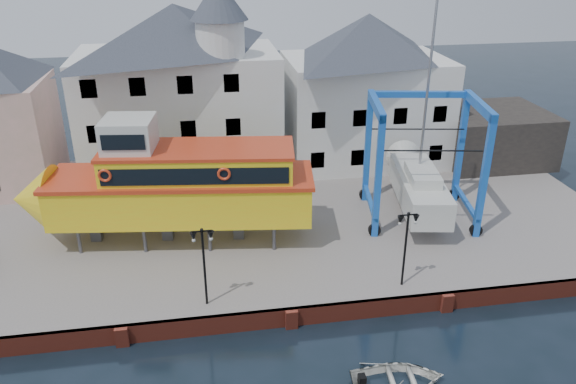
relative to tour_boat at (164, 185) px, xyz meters
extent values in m
plane|color=black|center=(6.00, -8.05, -4.51)|extent=(140.00, 140.00, 0.00)
cube|color=slate|center=(6.00, 2.95, -4.01)|extent=(44.00, 22.00, 1.00)
cube|color=maroon|center=(6.00, -7.93, -4.01)|extent=(44.00, 0.25, 1.00)
cube|color=maroon|center=(-2.00, -8.10, -4.01)|extent=(0.60, 0.36, 1.00)
cube|color=maroon|center=(6.00, -8.10, -4.01)|extent=(0.60, 0.36, 1.00)
cube|color=maroon|center=(14.00, -8.10, -4.01)|extent=(0.60, 0.36, 1.00)
cube|color=silver|center=(1.00, 10.45, 0.99)|extent=(14.00, 8.00, 9.00)
pyramid|color=#313741|center=(1.00, 10.45, 7.09)|extent=(14.00, 8.00, 3.20)
cube|color=black|center=(-4.50, 6.49, -1.91)|extent=(1.00, 0.08, 1.20)
cube|color=black|center=(-1.50, 6.49, -1.91)|extent=(1.00, 0.08, 1.20)
cube|color=black|center=(1.50, 6.49, -1.91)|extent=(1.00, 0.08, 1.20)
cube|color=black|center=(4.50, 6.49, -1.91)|extent=(1.00, 0.08, 1.20)
cube|color=black|center=(-4.50, 6.49, 1.09)|extent=(1.00, 0.08, 1.20)
cube|color=black|center=(-1.50, 6.49, 1.09)|extent=(1.00, 0.08, 1.20)
cube|color=black|center=(1.50, 6.49, 1.09)|extent=(1.00, 0.08, 1.20)
cube|color=black|center=(4.50, 6.49, 1.09)|extent=(1.00, 0.08, 1.20)
cube|color=black|center=(-4.50, 6.49, 4.09)|extent=(1.00, 0.08, 1.20)
cube|color=black|center=(-1.50, 6.49, 4.09)|extent=(1.00, 0.08, 1.20)
cube|color=black|center=(1.50, 6.49, 4.09)|extent=(1.00, 0.08, 1.20)
cube|color=black|center=(4.50, 6.49, 4.09)|extent=(1.00, 0.08, 1.20)
cylinder|color=silver|center=(4.00, 8.05, 6.69)|extent=(3.20, 3.20, 2.40)
cube|color=silver|center=(15.00, 10.95, 0.49)|extent=(12.00, 8.00, 8.00)
pyramid|color=#313741|center=(15.00, 10.95, 6.09)|extent=(12.00, 8.00, 3.20)
cube|color=black|center=(10.50, 6.99, -1.91)|extent=(1.00, 0.08, 1.20)
cube|color=black|center=(13.50, 6.99, -1.91)|extent=(1.00, 0.08, 1.20)
cube|color=black|center=(16.50, 6.99, -1.91)|extent=(1.00, 0.08, 1.20)
cube|color=black|center=(19.50, 6.99, -1.91)|extent=(1.00, 0.08, 1.20)
cube|color=black|center=(10.50, 6.99, 1.09)|extent=(1.00, 0.08, 1.20)
cube|color=black|center=(13.50, 6.99, 1.09)|extent=(1.00, 0.08, 1.20)
cube|color=black|center=(16.50, 6.99, 1.09)|extent=(1.00, 0.08, 1.20)
cube|color=black|center=(19.50, 6.99, 1.09)|extent=(1.00, 0.08, 1.20)
cube|color=black|center=(25.00, 8.95, -1.51)|extent=(8.00, 7.00, 4.00)
cylinder|color=black|center=(2.00, -6.85, -1.51)|extent=(0.12, 0.12, 4.00)
cube|color=black|center=(2.00, -6.85, 0.54)|extent=(0.90, 0.06, 0.06)
sphere|color=black|center=(2.00, -6.85, 0.61)|extent=(0.16, 0.16, 0.16)
cone|color=black|center=(1.60, -6.85, 0.27)|extent=(0.32, 0.32, 0.45)
sphere|color=beige|center=(1.60, -6.85, 0.09)|extent=(0.18, 0.18, 0.18)
cone|color=black|center=(2.40, -6.85, 0.27)|extent=(0.32, 0.32, 0.45)
sphere|color=beige|center=(2.40, -6.85, 0.09)|extent=(0.18, 0.18, 0.18)
cylinder|color=black|center=(12.00, -6.85, -1.51)|extent=(0.12, 0.12, 4.00)
cube|color=black|center=(12.00, -6.85, 0.54)|extent=(0.90, 0.06, 0.06)
sphere|color=black|center=(12.00, -6.85, 0.61)|extent=(0.16, 0.16, 0.16)
cone|color=black|center=(11.60, -6.85, 0.27)|extent=(0.32, 0.32, 0.45)
sphere|color=beige|center=(11.60, -6.85, 0.09)|extent=(0.18, 0.18, 0.18)
cone|color=black|center=(12.40, -6.85, 0.27)|extent=(0.32, 0.32, 0.45)
sphere|color=beige|center=(12.40, -6.85, 0.09)|extent=(0.18, 0.18, 0.18)
cylinder|color=#59595E|center=(-4.90, -0.83, -2.73)|extent=(0.22, 0.22, 1.57)
cylinder|color=#59595E|center=(-4.52, 2.07, -2.73)|extent=(0.22, 0.22, 1.57)
cylinder|color=#59595E|center=(-1.27, -1.31, -2.73)|extent=(0.22, 0.22, 1.57)
cylinder|color=#59595E|center=(-0.89, 1.60, -2.73)|extent=(0.22, 0.22, 1.57)
cylinder|color=#59595E|center=(2.36, -1.79, -2.73)|extent=(0.22, 0.22, 1.57)
cylinder|color=#59595E|center=(2.74, 1.12, -2.73)|extent=(0.22, 0.22, 1.57)
cylinder|color=#59595E|center=(5.99, -2.27, -2.73)|extent=(0.22, 0.22, 1.57)
cylinder|color=#59595E|center=(6.37, 0.64, -2.73)|extent=(0.22, 0.22, 1.57)
cube|color=#59595E|center=(-4.19, 0.55, -2.73)|extent=(0.69, 0.60, 1.57)
cube|color=#59595E|center=(-0.04, 0.01, -2.73)|extent=(0.69, 0.60, 1.57)
cube|color=#59595E|center=(4.11, -0.54, -2.73)|extent=(0.69, 0.60, 1.57)
cube|color=yellow|center=(1.00, -0.13, -0.79)|extent=(15.04, 5.86, 2.30)
cone|color=yellow|center=(-7.40, 0.98, -0.79)|extent=(2.80, 4.24, 3.97)
cube|color=red|center=(1.00, -0.13, 0.46)|extent=(15.37, 6.06, 0.23)
cube|color=yellow|center=(2.03, -0.27, 1.19)|extent=(10.84, 4.89, 1.67)
cube|color=black|center=(1.80, -2.06, 1.25)|extent=(9.96, 1.37, 0.94)
cube|color=black|center=(2.27, 1.53, 1.25)|extent=(9.96, 1.37, 0.94)
cube|color=red|center=(2.03, -0.27, 2.13)|extent=(11.06, 5.02, 0.19)
cube|color=beige|center=(-1.60, 0.21, 2.98)|extent=(3.05, 3.05, 1.90)
cube|color=black|center=(-1.78, -1.17, 3.06)|extent=(2.27, 0.36, 0.84)
torus|color=red|center=(-2.88, -1.49, 1.40)|extent=(0.75, 0.24, 0.73)
torus|color=red|center=(3.35, -2.31, 1.40)|extent=(0.75, 0.24, 0.73)
cube|color=#1967A5|center=(12.15, -1.63, 0.25)|extent=(0.43, 0.43, 7.52)
cylinder|color=black|center=(12.15, -1.63, -3.14)|extent=(0.79, 0.39, 0.75)
cube|color=#1967A5|center=(13.01, 3.29, 0.25)|extent=(0.43, 0.43, 7.52)
cylinder|color=black|center=(13.01, 3.29, -3.14)|extent=(0.79, 0.39, 0.75)
cube|color=#1967A5|center=(18.13, -2.67, 0.25)|extent=(0.43, 0.43, 7.52)
cylinder|color=black|center=(18.13, -2.67, -3.14)|extent=(0.79, 0.39, 0.75)
cube|color=#1967A5|center=(18.99, 2.25, 0.25)|extent=(0.43, 0.43, 7.52)
cylinder|color=black|center=(18.99, 2.25, -3.14)|extent=(0.79, 0.39, 0.75)
cube|color=#1967A5|center=(12.58, 0.83, 3.82)|extent=(1.29, 5.35, 0.53)
cube|color=#1967A5|center=(12.58, 0.83, -2.44)|extent=(1.18, 5.33, 0.23)
cube|color=#1967A5|center=(18.56, -0.21, 3.82)|extent=(1.29, 5.35, 0.53)
cube|color=#1967A5|center=(18.56, -0.21, -2.44)|extent=(1.18, 5.33, 0.23)
cube|color=#1967A5|center=(16.00, 2.77, 3.82)|extent=(6.41, 1.47, 0.38)
cube|color=beige|center=(15.57, 0.31, -1.58)|extent=(3.81, 8.36, 1.72)
cone|color=beige|center=(16.39, 5.02, -1.58)|extent=(2.73, 2.12, 2.47)
cube|color=#59595E|center=(15.57, 0.31, -2.81)|extent=(0.58, 1.95, 0.75)
cube|color=beige|center=(15.48, -0.22, -0.40)|extent=(2.24, 3.47, 0.64)
cylinder|color=#99999E|center=(15.66, 0.84, 5.18)|extent=(0.19, 0.19, 11.81)
cube|color=black|center=(15.24, -1.60, 1.71)|extent=(5.78, 1.12, 0.05)
cube|color=black|center=(15.90, 2.21, 1.71)|extent=(5.78, 1.12, 0.05)
camera|label=1|loc=(2.20, -29.86, 13.06)|focal=35.00mm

